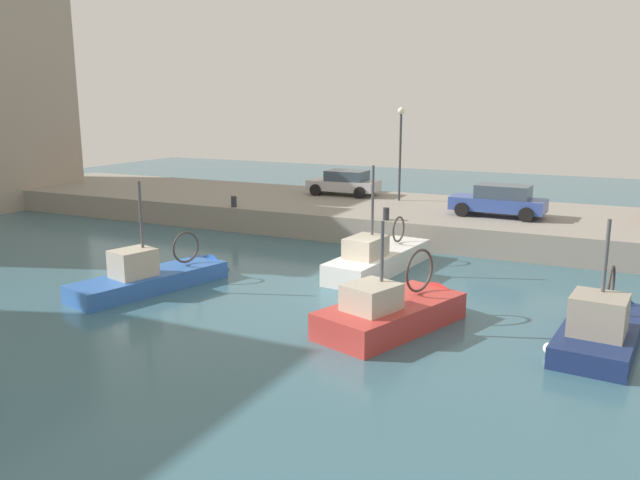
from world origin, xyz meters
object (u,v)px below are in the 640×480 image
object	(u,v)px
fishing_boat_blue	(159,283)
mooring_bollard_north	(234,202)
mooring_bollard_mid	(386,214)
fishing_boat_navy	(602,334)
parked_car_blue	(499,201)
fishing_boat_red	(399,322)
quay_streetlamp	(401,138)
fishing_boat_white	(382,267)
parked_car_silver	(345,182)

from	to	relation	value
fishing_boat_blue	mooring_bollard_north	world-z (taller)	fishing_boat_blue
fishing_boat_blue	mooring_bollard_mid	bearing A→B (deg)	-27.27
fishing_boat_navy	parked_car_blue	world-z (taller)	fishing_boat_navy
fishing_boat_blue	fishing_boat_red	bearing A→B (deg)	-90.33
fishing_boat_navy	parked_car_blue	xyz separation A→B (m)	(11.26, 4.96, 1.77)
parked_car_blue	mooring_bollard_mid	size ratio (longest dim) A/B	7.71
fishing_boat_navy	quay_streetlamp	size ratio (longest dim) A/B	1.20
fishing_boat_blue	parked_car_blue	bearing A→B (deg)	-36.26
fishing_boat_blue	quay_streetlamp	distance (m)	16.11
fishing_boat_blue	mooring_bollard_north	size ratio (longest dim) A/B	11.94
fishing_boat_white	mooring_bollard_mid	distance (m)	4.29
fishing_boat_white	parked_car_blue	world-z (taller)	fishing_boat_white
quay_streetlamp	parked_car_blue	bearing A→B (deg)	-114.49
fishing_boat_red	parked_car_blue	xyz separation A→B (m)	(12.58, -0.39, 1.83)
fishing_boat_white	mooring_bollard_mid	bearing A→B (deg)	18.41
fishing_boat_red	quay_streetlamp	world-z (taller)	quay_streetlamp
fishing_boat_red	mooring_bollard_north	bearing A→B (deg)	51.39
fishing_boat_blue	fishing_boat_white	world-z (taller)	fishing_boat_white
fishing_boat_red	quay_streetlamp	size ratio (longest dim) A/B	1.19
fishing_boat_navy	mooring_bollard_mid	world-z (taller)	fishing_boat_navy
fishing_boat_blue	quay_streetlamp	bearing A→B (deg)	-13.12
mooring_bollard_mid	parked_car_silver	bearing A→B (deg)	37.37
quay_streetlamp	fishing_boat_navy	bearing A→B (deg)	-142.50
fishing_boat_blue	fishing_boat_red	xyz separation A→B (m)	(-0.05, -8.80, -0.02)
parked_car_blue	fishing_boat_blue	bearing A→B (deg)	143.74
fishing_boat_navy	parked_car_silver	xyz separation A→B (m)	(14.43, 14.03, 1.74)
fishing_boat_navy	parked_car_silver	world-z (taller)	fishing_boat_navy
fishing_boat_red	fishing_boat_white	distance (m)	6.24
fishing_boat_navy	quay_streetlamp	world-z (taller)	quay_streetlamp
fishing_boat_navy	parked_car_silver	bearing A→B (deg)	44.19
parked_car_blue	mooring_bollard_mid	bearing A→B (deg)	125.43
parked_car_blue	mooring_bollard_mid	world-z (taller)	parked_car_blue
parked_car_silver	mooring_bollard_north	bearing A→B (deg)	152.50
fishing_boat_navy	parked_car_blue	bearing A→B (deg)	23.75
parked_car_silver	quay_streetlamp	xyz separation A→B (m)	(-0.58, -3.40, 2.55)
fishing_boat_blue	mooring_bollard_north	distance (m)	10.06
fishing_boat_red	quay_streetlamp	distance (m)	16.64
mooring_bollard_north	fishing_boat_white	bearing A→B (deg)	-112.59
mooring_bollard_north	quay_streetlamp	size ratio (longest dim) A/B	0.11
fishing_boat_white	parked_car_blue	xyz separation A→B (m)	(6.93, -3.03, 1.82)
fishing_boat_blue	mooring_bollard_mid	distance (m)	10.73
fishing_boat_white	parked_car_silver	bearing A→B (deg)	30.91
mooring_bollard_mid	fishing_boat_navy	bearing A→B (deg)	-131.49
fishing_boat_blue	mooring_bollard_mid	xyz separation A→B (m)	(9.47, -4.88, 1.34)
fishing_boat_red	parked_car_blue	world-z (taller)	fishing_boat_red
parked_car_blue	quay_streetlamp	world-z (taller)	quay_streetlamp
fishing_boat_blue	quay_streetlamp	world-z (taller)	quay_streetlamp
fishing_boat_blue	fishing_boat_white	xyz separation A→B (m)	(5.60, -6.17, -0.01)
mooring_bollard_north	quay_streetlamp	bearing A→B (deg)	-49.62
parked_car_silver	mooring_bollard_north	xyz separation A→B (m)	(-6.23, 3.24, -0.43)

